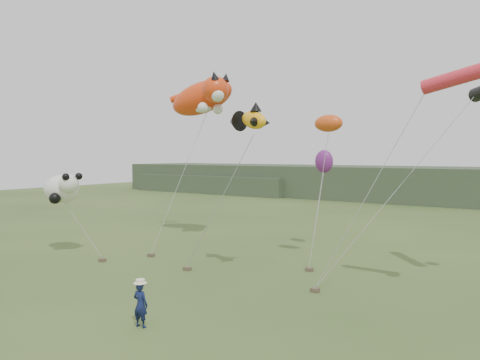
# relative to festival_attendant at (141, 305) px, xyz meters

# --- Properties ---
(ground) EXTENTS (120.00, 120.00, 0.00)m
(ground) POSITION_rel_festival_attendant_xyz_m (-0.75, 2.18, -0.72)
(ground) COLOR #385123
(ground) RESTS_ON ground
(headland) EXTENTS (90.00, 13.00, 4.00)m
(headland) POSITION_rel_festival_attendant_xyz_m (-3.86, 46.87, 1.20)
(headland) COLOR #2D3D28
(headland) RESTS_ON ground
(festival_attendant) EXTENTS (0.56, 0.41, 1.44)m
(festival_attendant) POSITION_rel_festival_attendant_xyz_m (0.00, 0.00, 0.00)
(festival_attendant) COLOR #111A42
(festival_attendant) RESTS_ON ground
(sandbag_anchors) EXTENTS (11.56, 4.50, 0.17)m
(sandbag_anchors) POSITION_rel_festival_attendant_xyz_m (-3.01, 7.02, -0.64)
(sandbag_anchors) COLOR brown
(sandbag_anchors) RESTS_ON ground
(cat_kite) EXTENTS (5.72, 3.12, 3.04)m
(cat_kite) POSITION_rel_festival_attendant_xyz_m (-7.73, 12.74, 8.35)
(cat_kite) COLOR red
(cat_kite) RESTS_ON ground
(fish_kite) EXTENTS (2.47, 1.61, 1.27)m
(fish_kite) POSITION_rel_festival_attendant_xyz_m (-0.43, 6.63, 6.22)
(fish_kite) COLOR #FFAA13
(fish_kite) RESTS_ON ground
(panda_kite) EXTENTS (2.74, 1.77, 1.70)m
(panda_kite) POSITION_rel_festival_attendant_xyz_m (-11.67, 5.26, 2.88)
(panda_kite) COLOR white
(panda_kite) RESTS_ON ground
(misc_kites) EXTENTS (2.87, 3.84, 2.98)m
(misc_kites) POSITION_rel_festival_attendant_xyz_m (0.52, 12.70, 5.32)
(misc_kites) COLOR #D94916
(misc_kites) RESTS_ON ground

